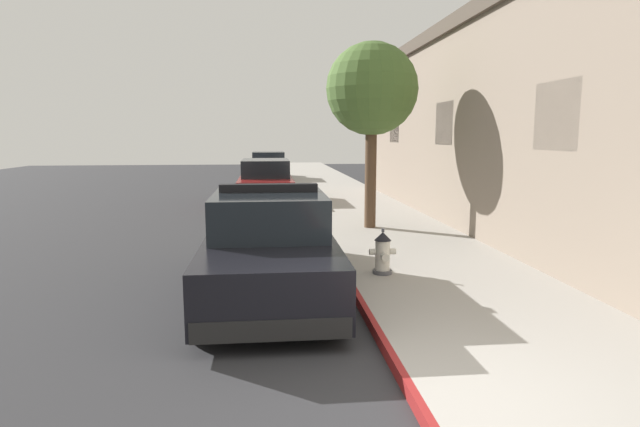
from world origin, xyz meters
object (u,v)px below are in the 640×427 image
(police_cruiser, at_px, (270,245))
(parked_car_silver_ahead, at_px, (266,183))
(street_tree, at_px, (372,90))
(parked_car_dark_far, at_px, (269,167))
(fire_hydrant, at_px, (383,253))

(police_cruiser, bearing_deg, parked_car_silver_ahead, 90.35)
(parked_car_silver_ahead, height_order, street_tree, street_tree)
(parked_car_silver_ahead, distance_m, parked_car_dark_far, 9.14)
(parked_car_silver_ahead, relative_size, street_tree, 1.08)
(fire_hydrant, height_order, street_tree, street_tree)
(parked_car_silver_ahead, xyz_separation_m, fire_hydrant, (1.92, -10.29, -0.25))
(police_cruiser, height_order, street_tree, street_tree)
(police_cruiser, bearing_deg, street_tree, 61.93)
(police_cruiser, relative_size, street_tree, 1.08)
(police_cruiser, distance_m, fire_hydrant, 1.91)
(parked_car_silver_ahead, xyz_separation_m, street_tree, (2.58, -5.95, 2.74))
(police_cruiser, relative_size, fire_hydrant, 6.37)
(police_cruiser, bearing_deg, parked_car_dark_far, 89.78)
(street_tree, bearing_deg, parked_car_dark_far, 99.20)
(police_cruiser, height_order, fire_hydrant, police_cruiser)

